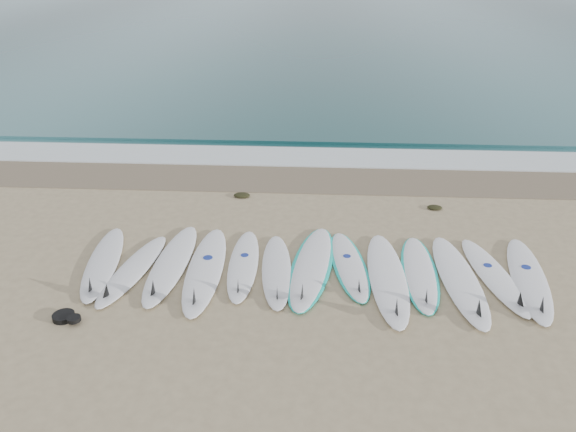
# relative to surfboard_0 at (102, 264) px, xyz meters

# --- Properties ---
(ground) EXTENTS (120.00, 120.00, 0.00)m
(ground) POSITION_rel_surfboard_0_xyz_m (3.56, 0.04, -0.06)
(ground) COLOR tan
(ocean) EXTENTS (120.00, 55.00, 0.03)m
(ocean) POSITION_rel_surfboard_0_xyz_m (3.56, 32.54, -0.04)
(ocean) COLOR #245558
(ocean) RESTS_ON ground
(wet_sand_band) EXTENTS (120.00, 1.80, 0.01)m
(wet_sand_band) POSITION_rel_surfboard_0_xyz_m (3.56, 4.14, -0.05)
(wet_sand_band) COLOR #70604A
(wet_sand_band) RESTS_ON ground
(foam_band) EXTENTS (120.00, 1.40, 0.04)m
(foam_band) POSITION_rel_surfboard_0_xyz_m (3.56, 5.54, -0.04)
(foam_band) COLOR silver
(foam_band) RESTS_ON ground
(wave_crest) EXTENTS (120.00, 1.00, 0.10)m
(wave_crest) POSITION_rel_surfboard_0_xyz_m (3.56, 7.04, -0.01)
(wave_crest) COLOR #245558
(wave_crest) RESTS_ON ground
(surfboard_0) EXTENTS (0.88, 2.57, 0.32)m
(surfboard_0) POSITION_rel_surfboard_0_xyz_m (0.00, 0.00, 0.00)
(surfboard_0) COLOR silver
(surfboard_0) RESTS_ON ground
(surfboard_1) EXTENTS (0.88, 2.42, 0.30)m
(surfboard_1) POSITION_rel_surfboard_0_xyz_m (0.56, -0.19, -0.00)
(surfboard_1) COLOR white
(surfboard_1) RESTS_ON ground
(surfboard_2) EXTENTS (0.66, 2.73, 0.35)m
(surfboard_2) POSITION_rel_surfboard_0_xyz_m (1.16, 0.02, 0.00)
(surfboard_2) COLOR white
(surfboard_2) RESTS_ON ground
(surfboard_3) EXTENTS (0.68, 2.86, 0.36)m
(surfboard_3) POSITION_rel_surfboard_0_xyz_m (1.78, -0.13, 0.01)
(surfboard_3) COLOR white
(surfboard_3) RESTS_ON ground
(surfboard_4) EXTENTS (0.58, 2.40, 0.30)m
(surfboard_4) POSITION_rel_surfboard_0_xyz_m (2.39, 0.08, -0.00)
(surfboard_4) COLOR white
(surfboard_4) RESTS_ON ground
(surfboard_5) EXTENTS (0.70, 2.41, 0.30)m
(surfboard_5) POSITION_rel_surfboard_0_xyz_m (2.97, -0.07, -0.00)
(surfboard_5) COLOR white
(surfboard_5) RESTS_ON ground
(surfboard_6) EXTENTS (1.02, 2.86, 0.36)m
(surfboard_6) POSITION_rel_surfboard_0_xyz_m (3.55, 0.10, -0.00)
(surfboard_6) COLOR white
(surfboard_6) RESTS_ON ground
(surfboard_7) EXTENTS (0.87, 2.37, 0.29)m
(surfboard_7) POSITION_rel_surfboard_0_xyz_m (4.19, 0.19, -0.01)
(surfboard_7) COLOR white
(surfboard_7) RESTS_ON ground
(surfboard_8) EXTENTS (0.65, 2.90, 0.37)m
(surfboard_8) POSITION_rel_surfboard_0_xyz_m (4.79, -0.22, 0.01)
(surfboard_8) COLOR white
(surfboard_8) RESTS_ON ground
(surfboard_9) EXTENTS (0.70, 2.47, 0.31)m
(surfboard_9) POSITION_rel_surfboard_0_xyz_m (5.34, 0.01, -0.01)
(surfboard_9) COLOR white
(surfboard_9) RESTS_ON ground
(surfboard_10) EXTENTS (0.72, 2.85, 0.36)m
(surfboard_10) POSITION_rel_surfboard_0_xyz_m (5.95, -0.20, 0.01)
(surfboard_10) COLOR white
(surfboard_10) RESTS_ON ground
(surfboard_11) EXTENTS (0.88, 2.50, 0.31)m
(surfboard_11) POSITION_rel_surfboard_0_xyz_m (6.56, -0.04, -0.00)
(surfboard_11) COLOR white
(surfboard_11) RESTS_ON ground
(surfboard_12) EXTENTS (0.93, 2.74, 0.34)m
(surfboard_12) POSITION_rel_surfboard_0_xyz_m (7.08, -0.11, 0.00)
(surfboard_12) COLOR white
(surfboard_12) RESTS_ON ground
(seaweed_near) EXTENTS (0.36, 0.28, 0.07)m
(seaweed_near) POSITION_rel_surfboard_0_xyz_m (1.99, 3.03, -0.02)
(seaweed_near) COLOR black
(seaweed_near) RESTS_ON ground
(seaweed_far) EXTENTS (0.31, 0.24, 0.06)m
(seaweed_far) POSITION_rel_surfboard_0_xyz_m (6.05, 2.64, -0.03)
(seaweed_far) COLOR black
(seaweed_far) RESTS_ON ground
(leash_coil) EXTENTS (0.46, 0.36, 0.11)m
(leash_coil) POSITION_rel_surfboard_0_xyz_m (0.00, -1.51, -0.01)
(leash_coil) COLOR black
(leash_coil) RESTS_ON ground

